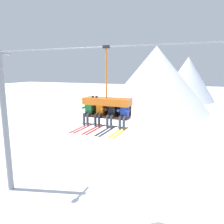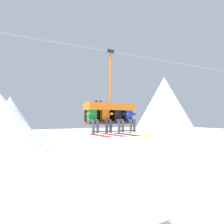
{
  "view_description": "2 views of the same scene",
  "coord_description": "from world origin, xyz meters",
  "px_view_note": "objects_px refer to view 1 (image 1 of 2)",
  "views": [
    {
      "loc": [
        2.49,
        -9.27,
        7.48
      ],
      "look_at": [
        -1.1,
        -0.7,
        5.69
      ],
      "focal_mm": 35.0,
      "sensor_mm": 36.0,
      "label": 1
    },
    {
      "loc": [
        -5.64,
        -8.53,
        5.69
      ],
      "look_at": [
        -1.24,
        -0.78,
        5.92
      ],
      "focal_mm": 35.0,
      "sensor_mm": 36.0,
      "label": 2
    }
  ],
  "objects_px": {
    "skier_green": "(88,110)",
    "skier_blue": "(124,114)",
    "skier_black": "(111,113)",
    "skier_orange": "(99,111)",
    "chairlift_chair": "(107,104)",
    "lift_tower_near": "(5,120)"
  },
  "relations": [
    {
      "from": "skier_green",
      "to": "skier_orange",
      "type": "distance_m",
      "value": 0.55
    },
    {
      "from": "lift_tower_near",
      "to": "skier_black",
      "type": "relative_size",
      "value": 5.11
    },
    {
      "from": "chairlift_chair",
      "to": "skier_blue",
      "type": "distance_m",
      "value": 0.92
    },
    {
      "from": "chairlift_chair",
      "to": "skier_black",
      "type": "relative_size",
      "value": 1.96
    },
    {
      "from": "lift_tower_near",
      "to": "skier_blue",
      "type": "height_order",
      "value": "lift_tower_near"
    },
    {
      "from": "skier_black",
      "to": "skier_blue",
      "type": "height_order",
      "value": "same"
    },
    {
      "from": "skier_black",
      "to": "lift_tower_near",
      "type": "bearing_deg",
      "value": 172.77
    },
    {
      "from": "skier_blue",
      "to": "skier_green",
      "type": "bearing_deg",
      "value": 179.77
    },
    {
      "from": "chairlift_chair",
      "to": "skier_blue",
      "type": "height_order",
      "value": "chairlift_chair"
    },
    {
      "from": "skier_green",
      "to": "skier_blue",
      "type": "xyz_separation_m",
      "value": [
        1.67,
        -0.01,
        -0.02
      ]
    },
    {
      "from": "skier_black",
      "to": "skier_orange",
      "type": "bearing_deg",
      "value": 179.3
    },
    {
      "from": "lift_tower_near",
      "to": "chairlift_chair",
      "type": "xyz_separation_m",
      "value": [
        7.06,
        -0.71,
        1.51
      ]
    },
    {
      "from": "skier_green",
      "to": "skier_orange",
      "type": "height_order",
      "value": "same"
    },
    {
      "from": "chairlift_chair",
      "to": "skier_green",
      "type": "xyz_separation_m",
      "value": [
        -0.83,
        -0.21,
        -0.29
      ]
    },
    {
      "from": "lift_tower_near",
      "to": "chairlift_chair",
      "type": "distance_m",
      "value": 7.25
    },
    {
      "from": "skier_green",
      "to": "skier_orange",
      "type": "relative_size",
      "value": 1.0
    },
    {
      "from": "chairlift_chair",
      "to": "skier_green",
      "type": "height_order",
      "value": "chairlift_chair"
    },
    {
      "from": "lift_tower_near",
      "to": "skier_green",
      "type": "distance_m",
      "value": 6.41
    },
    {
      "from": "skier_blue",
      "to": "skier_black",
      "type": "bearing_deg",
      "value": 180.0
    },
    {
      "from": "skier_green",
      "to": "skier_black",
      "type": "distance_m",
      "value": 1.11
    },
    {
      "from": "chairlift_chair",
      "to": "skier_orange",
      "type": "xyz_separation_m",
      "value": [
        -0.28,
        -0.21,
        -0.29
      ]
    },
    {
      "from": "skier_orange",
      "to": "skier_black",
      "type": "distance_m",
      "value": 0.56
    }
  ]
}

